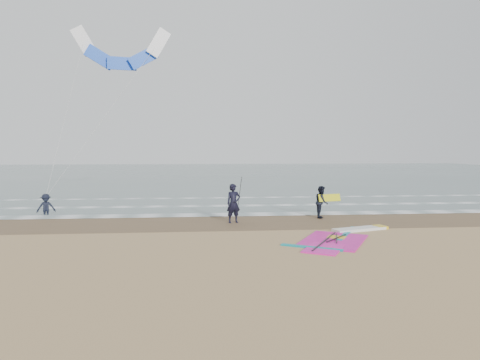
{
  "coord_description": "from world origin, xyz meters",
  "views": [
    {
      "loc": [
        -3.35,
        -15.45,
        3.71
      ],
      "look_at": [
        -1.51,
        5.0,
        2.2
      ],
      "focal_mm": 32.0,
      "sensor_mm": 36.0,
      "label": 1
    }
  ],
  "objects": [
    {
      "name": "carried_kiteboard",
      "position": [
        3.44,
        6.7,
        1.09
      ],
      "size": [
        1.3,
        0.51,
        0.39
      ],
      "color": "yellow",
      "rests_on": "ground"
    },
    {
      "name": "held_pole",
      "position": [
        -1.47,
        5.68,
        1.44
      ],
      "size": [
        0.17,
        0.86,
        1.82
      ],
      "color": "black",
      "rests_on": "ground"
    },
    {
      "name": "foam_waterline",
      "position": [
        0.0,
        10.44,
        0.03
      ],
      "size": [
        120.0,
        9.15,
        0.02
      ],
      "color": "white",
      "rests_on": "ground"
    },
    {
      "name": "windsurf_rig",
      "position": [
        2.45,
        1.63,
        0.04
      ],
      "size": [
        5.57,
        5.28,
        0.13
      ],
      "color": "white",
      "rests_on": "ground"
    },
    {
      "name": "surf_kite",
      "position": [
        -8.26,
        12.04,
        9.62
      ],
      "size": [
        6.91,
        3.02,
        10.29
      ],
      "color": "white",
      "rests_on": "ground"
    },
    {
      "name": "person_walking",
      "position": [
        3.04,
        6.8,
        0.86
      ],
      "size": [
        0.83,
        0.97,
        1.72
      ],
      "primitive_type": "imported",
      "rotation": [
        0.0,
        0.0,
        1.33
      ],
      "color": "black",
      "rests_on": "ground"
    },
    {
      "name": "ground",
      "position": [
        0.0,
        0.0,
        0.0
      ],
      "size": [
        120.0,
        120.0,
        0.0
      ],
      "primitive_type": "plane",
      "color": "tan",
      "rests_on": "ground"
    },
    {
      "name": "sea_water",
      "position": [
        0.0,
        48.0,
        0.01
      ],
      "size": [
        120.0,
        80.0,
        0.02
      ],
      "primitive_type": "cube",
      "color": "#47605E",
      "rests_on": "ground"
    },
    {
      "name": "person_wading",
      "position": [
        -12.1,
        9.31,
        0.76
      ],
      "size": [
        1.12,
        0.87,
        1.52
      ],
      "primitive_type": "imported",
      "rotation": [
        0.0,
        0.0,
        0.35
      ],
      "color": "black",
      "rests_on": "ground"
    },
    {
      "name": "person_standing",
      "position": [
        -1.77,
        5.68,
        0.98
      ],
      "size": [
        0.81,
        0.64,
        1.96
      ],
      "primitive_type": "imported",
      "rotation": [
        0.0,
        0.0,
        0.27
      ],
      "color": "black",
      "rests_on": "ground"
    },
    {
      "name": "wet_sand_band",
      "position": [
        0.0,
        6.0,
        0.0
      ],
      "size": [
        120.0,
        5.0,
        0.01
      ],
      "primitive_type": "cube",
      "color": "brown",
      "rests_on": "ground"
    }
  ]
}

